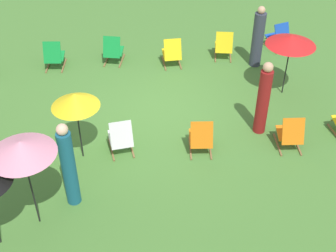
{
  "coord_description": "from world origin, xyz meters",
  "views": [
    {
      "loc": [
        1.27,
        9.16,
        6.77
      ],
      "look_at": [
        0.0,
        1.2,
        0.5
      ],
      "focal_mm": 49.78,
      "sensor_mm": 36.0,
      "label": 1
    }
  ],
  "objects_px": {
    "umbrella_2": "(75,100)",
    "deckchair_3": "(224,46)",
    "umbrella_1": "(21,148)",
    "person_1": "(263,100)",
    "deckchair_7": "(113,50)",
    "deckchair_11": "(54,56)",
    "umbrella_3": "(291,40)",
    "deckchair_8": "(290,134)",
    "person_2": "(258,38)",
    "deckchair_2": "(201,137)",
    "deckchair_10": "(121,137)",
    "deckchair_9": "(172,53)",
    "person_0": "(69,166)",
    "deckchair_0": "(278,37)"
  },
  "relations": [
    {
      "from": "person_1",
      "to": "umbrella_1",
      "type": "bearing_deg",
      "value": -155.12
    },
    {
      "from": "umbrella_3",
      "to": "person_1",
      "type": "distance_m",
      "value": 1.92
    },
    {
      "from": "deckchair_3",
      "to": "deckchair_9",
      "type": "bearing_deg",
      "value": 19.87
    },
    {
      "from": "umbrella_3",
      "to": "person_1",
      "type": "xyz_separation_m",
      "value": [
        1.1,
        1.44,
        -0.64
      ]
    },
    {
      "from": "deckchair_3",
      "to": "person_2",
      "type": "bearing_deg",
      "value": 158.14
    },
    {
      "from": "deckchair_3",
      "to": "deckchair_11",
      "type": "distance_m",
      "value": 4.82
    },
    {
      "from": "umbrella_1",
      "to": "person_0",
      "type": "bearing_deg",
      "value": -146.77
    },
    {
      "from": "person_1",
      "to": "deckchair_2",
      "type": "bearing_deg",
      "value": -159.47
    },
    {
      "from": "deckchair_7",
      "to": "deckchair_11",
      "type": "relative_size",
      "value": 1.03
    },
    {
      "from": "person_2",
      "to": "deckchair_10",
      "type": "bearing_deg",
      "value": 45.71
    },
    {
      "from": "umbrella_2",
      "to": "deckchair_3",
      "type": "bearing_deg",
      "value": -137.53
    },
    {
      "from": "umbrella_3",
      "to": "umbrella_2",
      "type": "bearing_deg",
      "value": 18.25
    },
    {
      "from": "deckchair_9",
      "to": "deckchair_10",
      "type": "relative_size",
      "value": 1.0
    },
    {
      "from": "person_0",
      "to": "deckchair_11",
      "type": "bearing_deg",
      "value": 119.59
    },
    {
      "from": "umbrella_2",
      "to": "umbrella_3",
      "type": "relative_size",
      "value": 0.99
    },
    {
      "from": "deckchair_8",
      "to": "person_2",
      "type": "xyz_separation_m",
      "value": [
        -0.35,
        -3.61,
        0.46
      ]
    },
    {
      "from": "umbrella_1",
      "to": "umbrella_3",
      "type": "relative_size",
      "value": 1.17
    },
    {
      "from": "deckchair_9",
      "to": "umbrella_1",
      "type": "height_order",
      "value": "umbrella_1"
    },
    {
      "from": "deckchair_2",
      "to": "umbrella_1",
      "type": "height_order",
      "value": "umbrella_1"
    },
    {
      "from": "deckchair_10",
      "to": "person_0",
      "type": "distance_m",
      "value": 1.79
    },
    {
      "from": "deckchair_3",
      "to": "umbrella_2",
      "type": "distance_m",
      "value": 5.68
    },
    {
      "from": "deckchair_0",
      "to": "deckchair_10",
      "type": "distance_m",
      "value": 6.4
    },
    {
      "from": "deckchair_10",
      "to": "deckchair_11",
      "type": "distance_m",
      "value": 4.19
    },
    {
      "from": "deckchair_2",
      "to": "umbrella_3",
      "type": "relative_size",
      "value": 0.5
    },
    {
      "from": "umbrella_3",
      "to": "person_2",
      "type": "distance_m",
      "value": 1.68
    },
    {
      "from": "umbrella_1",
      "to": "person_1",
      "type": "relative_size",
      "value": 1.07
    },
    {
      "from": "umbrella_3",
      "to": "deckchair_9",
      "type": "bearing_deg",
      "value": -35.73
    },
    {
      "from": "deckchair_3",
      "to": "umbrella_3",
      "type": "bearing_deg",
      "value": 130.61
    },
    {
      "from": "deckchair_7",
      "to": "deckchair_10",
      "type": "bearing_deg",
      "value": 104.6
    },
    {
      "from": "umbrella_1",
      "to": "umbrella_3",
      "type": "bearing_deg",
      "value": -150.21
    },
    {
      "from": "deckchair_3",
      "to": "deckchair_0",
      "type": "bearing_deg",
      "value": -157.71
    },
    {
      "from": "deckchair_8",
      "to": "person_1",
      "type": "relative_size",
      "value": 0.46
    },
    {
      "from": "deckchair_10",
      "to": "person_2",
      "type": "relative_size",
      "value": 0.47
    },
    {
      "from": "deckchair_8",
      "to": "deckchair_11",
      "type": "relative_size",
      "value": 1.0
    },
    {
      "from": "deckchair_2",
      "to": "deckchair_10",
      "type": "relative_size",
      "value": 1.0
    },
    {
      "from": "umbrella_2",
      "to": "person_2",
      "type": "height_order",
      "value": "person_2"
    },
    {
      "from": "deckchair_10",
      "to": "deckchair_0",
      "type": "bearing_deg",
      "value": -146.52
    },
    {
      "from": "deckchair_2",
      "to": "deckchair_7",
      "type": "relative_size",
      "value": 0.97
    },
    {
      "from": "deckchair_7",
      "to": "deckchair_8",
      "type": "height_order",
      "value": "same"
    },
    {
      "from": "deckchair_11",
      "to": "deckchair_8",
      "type": "bearing_deg",
      "value": 148.76
    },
    {
      "from": "deckchair_9",
      "to": "deckchair_0",
      "type": "bearing_deg",
      "value": -171.37
    },
    {
      "from": "deckchair_11",
      "to": "person_2",
      "type": "xyz_separation_m",
      "value": [
        -5.6,
        0.73,
        0.46
      ]
    },
    {
      "from": "deckchair_10",
      "to": "person_1",
      "type": "relative_size",
      "value": 0.46
    },
    {
      "from": "umbrella_2",
      "to": "person_0",
      "type": "xyz_separation_m",
      "value": [
        0.19,
        1.31,
        -0.57
      ]
    },
    {
      "from": "deckchair_9",
      "to": "umbrella_1",
      "type": "distance_m",
      "value": 6.46
    },
    {
      "from": "deckchair_9",
      "to": "umbrella_1",
      "type": "bearing_deg",
      "value": 58.13
    },
    {
      "from": "deckchair_3",
      "to": "deckchair_2",
      "type": "bearing_deg",
      "value": 82.15
    },
    {
      "from": "deckchair_9",
      "to": "person_1",
      "type": "xyz_separation_m",
      "value": [
        -1.51,
        3.32,
        0.51
      ]
    },
    {
      "from": "deckchair_8",
      "to": "deckchair_10",
      "type": "xyz_separation_m",
      "value": [
        3.69,
        -0.46,
        0.0
      ]
    },
    {
      "from": "person_0",
      "to": "deckchair_2",
      "type": "bearing_deg",
      "value": 45.45
    }
  ]
}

